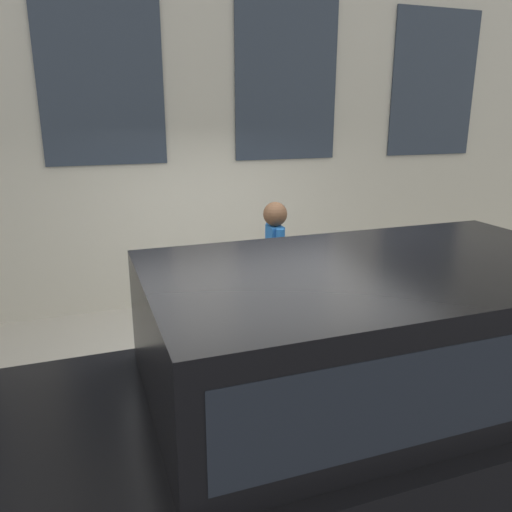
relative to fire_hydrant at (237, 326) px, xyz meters
The scene contains 5 objects.
ground_plane 0.74m from the fire_hydrant, 169.20° to the right, with size 80.00×80.00×0.00m, color #47474C.
sidewalk 0.76m from the fire_hydrant, ahead, with size 2.34×60.00×0.14m.
fire_hydrant is the anchor object (origin of this frame).
person 0.82m from the fire_hydrant, 69.59° to the right, with size 0.39×0.26×1.62m.
parked_truck_black_near 2.15m from the fire_hydrant, behind, with size 1.96×4.88×1.74m.
Camera 1 is at (-4.12, 1.54, 2.67)m, focal length 35.00 mm.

